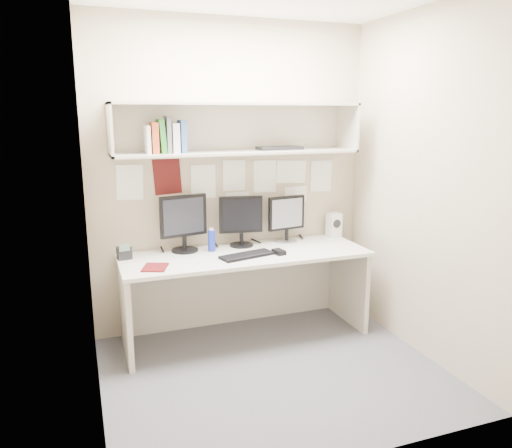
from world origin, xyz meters
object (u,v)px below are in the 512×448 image
object	(u,v)px
monitor_right	(287,217)
maroon_notebook	(155,267)
desk	(245,295)
monitor_center	(241,219)
keyboard	(247,255)
desk_phone	(124,253)
speaker	(334,225)
monitor_left	(184,221)

from	to	relation	value
monitor_right	maroon_notebook	bearing A→B (deg)	-170.83
desk	monitor_center	size ratio (longest dim) A/B	4.67
desk	monitor_center	xyz separation A→B (m)	(0.04, 0.22, 0.60)
desk	monitor_right	world-z (taller)	monitor_right
maroon_notebook	keyboard	bearing A→B (deg)	24.28
monitor_right	desk_phone	bearing A→B (deg)	174.30
monitor_center	speaker	world-z (taller)	monitor_center
desk_phone	monitor_center	bearing A→B (deg)	-3.68
keyboard	monitor_center	bearing A→B (deg)	65.88
monitor_right	maroon_notebook	xyz separation A→B (m)	(-1.21, -0.39, -0.22)
desk_phone	speaker	bearing A→B (deg)	-4.97
monitor_right	speaker	xyz separation A→B (m)	(0.48, 0.02, -0.11)
monitor_left	maroon_notebook	bearing A→B (deg)	-139.75
keyboard	speaker	distance (m)	1.03
monitor_center	keyboard	size ratio (longest dim) A/B	0.98
monitor_right	desk_phone	xyz separation A→B (m)	(-1.40, -0.07, -0.17)
monitor_center	keyboard	xyz separation A→B (m)	(-0.06, -0.33, -0.23)
monitor_right	desk_phone	distance (m)	1.41
monitor_center	monitor_left	bearing A→B (deg)	-171.28
maroon_notebook	desk	bearing A→B (deg)	32.71
monitor_left	speaker	xyz separation A→B (m)	(1.39, 0.02, -0.14)
speaker	desk	bearing A→B (deg)	-171.01
monitor_right	keyboard	world-z (taller)	monitor_right
monitor_left	maroon_notebook	xyz separation A→B (m)	(-0.30, -0.39, -0.25)
monitor_right	maroon_notebook	world-z (taller)	monitor_right
desk	speaker	size ratio (longest dim) A/B	9.13
monitor_right	speaker	size ratio (longest dim) A/B	1.85
monitor_center	speaker	distance (m)	0.91
desk	maroon_notebook	distance (m)	0.85
keyboard	maroon_notebook	world-z (taller)	keyboard
keyboard	speaker	world-z (taller)	speaker
desk	monitor_center	distance (m)	0.64
maroon_notebook	speaker	bearing A→B (deg)	33.74
desk	speaker	xyz separation A→B (m)	(0.94, 0.24, 0.47)
desk	maroon_notebook	bearing A→B (deg)	-167.50
desk	monitor_right	distance (m)	0.78
monitor_left	speaker	bearing A→B (deg)	-11.02
maroon_notebook	monitor_left	bearing A→B (deg)	72.35
desk	desk_phone	xyz separation A→B (m)	(-0.94, 0.15, 0.41)
desk	speaker	distance (m)	1.08
monitor_right	keyboard	bearing A→B (deg)	-153.71
monitor_left	maroon_notebook	size ratio (longest dim) A/B	2.23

